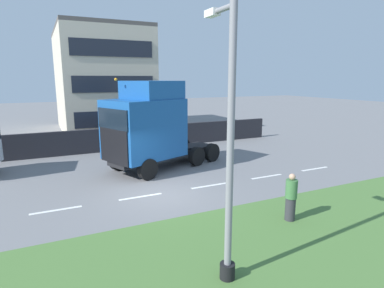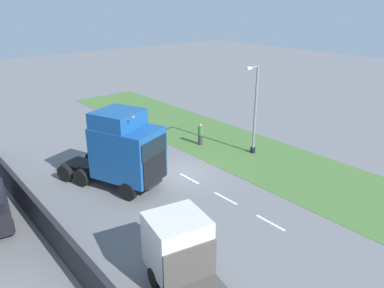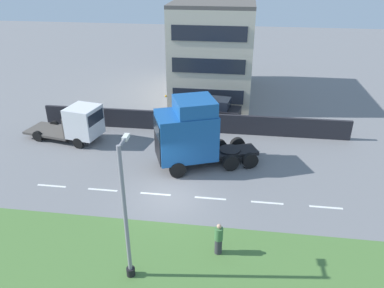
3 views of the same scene
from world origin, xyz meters
name	(u,v)px [view 2 (image 2 of 3)]	position (x,y,z in m)	size (l,w,h in m)	color
ground_plane	(180,174)	(0.00, 0.00, 0.00)	(120.00, 120.00, 0.00)	slate
grass_verge	(245,151)	(-6.00, 0.00, 0.01)	(7.00, 44.00, 0.01)	#4C7538
lane_markings	(174,170)	(0.00, -0.70, 0.00)	(0.16, 17.80, 0.00)	white
boundary_wall	(35,210)	(9.00, 0.00, 0.77)	(0.25, 24.00, 1.54)	#232328
lorry_cab	(124,150)	(3.56, -0.65, 2.32)	(4.78, 6.90, 4.77)	black
flatbed_truck	(183,254)	(6.05, 7.93, 1.47)	(3.26, 6.20, 2.78)	silver
lamp_post	(254,115)	(-6.14, 0.58, 2.84)	(1.30, 0.37, 6.31)	black
pedestrian	(200,135)	(-4.33, -3.06, 0.81)	(0.39, 0.39, 1.65)	#333338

